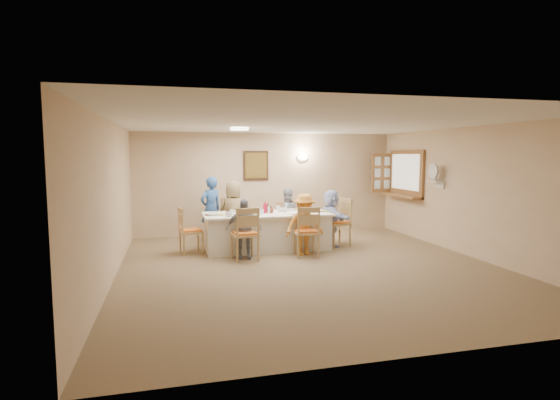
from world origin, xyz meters
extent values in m
plane|color=#846E4F|center=(0.00, 0.00, 0.00)|extent=(7.00, 7.00, 0.00)
plane|color=tan|center=(0.00, 3.50, 1.25)|extent=(6.50, 0.00, 6.50)
plane|color=tan|center=(0.00, -3.50, 1.25)|extent=(6.50, 0.00, 6.50)
plane|color=tan|center=(-3.25, 0.00, 1.25)|extent=(0.00, 7.00, 7.00)
plane|color=tan|center=(3.25, 0.00, 1.25)|extent=(0.00, 7.00, 7.00)
plane|color=white|center=(0.00, 0.00, 2.50)|extent=(7.00, 7.00, 0.00)
cube|color=#432B17|center=(-0.30, 3.47, 1.70)|extent=(0.62, 0.04, 0.72)
cube|color=black|center=(-0.30, 3.45, 1.70)|extent=(0.52, 0.02, 0.62)
ellipsoid|color=white|center=(0.90, 3.44, 1.90)|extent=(0.26, 0.09, 0.18)
cylinder|color=white|center=(-1.00, 1.50, 2.47)|extent=(0.36, 0.36, 0.05)
cube|color=olive|center=(3.21, 2.40, 1.50)|extent=(0.06, 1.50, 1.15)
cube|color=olive|center=(3.09, 2.40, 0.97)|extent=(0.30, 1.50, 0.05)
cube|color=olive|center=(2.95, 3.16, 1.50)|extent=(0.55, 0.04, 1.00)
cube|color=white|center=(3.13, 1.05, 1.40)|extent=(0.22, 0.36, 0.03)
cube|color=silver|center=(-0.42, 1.62, 0.38)|extent=(2.61, 1.10, 0.76)
imported|color=olive|center=(-1.02, 2.30, 0.70)|extent=(0.85, 0.69, 1.41)
imported|color=#999BAB|center=(0.18, 2.30, 0.61)|extent=(0.76, 0.68, 1.22)
imported|color=gray|center=(-1.02, 0.94, 0.57)|extent=(0.72, 0.40, 1.14)
imported|color=orange|center=(0.18, 0.94, 0.61)|extent=(0.89, 0.63, 1.21)
imported|color=#B6C5F4|center=(1.00, 1.62, 0.61)|extent=(1.19, 0.52, 1.22)
imported|color=#3260AD|center=(-1.47, 2.77, 0.74)|extent=(0.84, 0.81, 1.47)
cube|color=#472B19|center=(-1.02, 1.20, 0.76)|extent=(0.37, 0.28, 0.01)
cylinder|color=white|center=(-1.02, 1.20, 0.77)|extent=(0.25, 0.25, 0.02)
cube|color=yellow|center=(-0.84, 1.15, 0.77)|extent=(0.14, 0.14, 0.01)
cube|color=#472B19|center=(0.18, 1.20, 0.76)|extent=(0.33, 0.24, 0.01)
cylinder|color=white|center=(0.18, 1.20, 0.77)|extent=(0.23, 0.23, 0.01)
cube|color=yellow|center=(0.36, 1.15, 0.77)|extent=(0.15, 0.15, 0.01)
cube|color=#472B19|center=(-1.02, 2.04, 0.76)|extent=(0.37, 0.27, 0.01)
cylinder|color=white|center=(-1.02, 2.04, 0.77)|extent=(0.24, 0.24, 0.02)
cube|color=yellow|center=(-0.84, 1.99, 0.77)|extent=(0.15, 0.15, 0.01)
cube|color=#472B19|center=(0.18, 2.04, 0.76)|extent=(0.33, 0.24, 0.01)
cylinder|color=white|center=(0.18, 2.04, 0.77)|extent=(0.26, 0.26, 0.02)
cube|color=yellow|center=(0.36, 1.99, 0.77)|extent=(0.13, 0.13, 0.01)
cube|color=#472B19|center=(-1.52, 1.62, 0.76)|extent=(0.36, 0.26, 0.01)
cylinder|color=white|center=(-1.52, 1.62, 0.77)|extent=(0.23, 0.23, 0.01)
cube|color=yellow|center=(-1.34, 1.57, 0.77)|extent=(0.15, 0.15, 0.01)
cube|color=#472B19|center=(0.70, 1.62, 0.76)|extent=(0.33, 0.25, 0.01)
cylinder|color=white|center=(0.70, 1.62, 0.77)|extent=(0.23, 0.23, 0.01)
cube|color=yellow|center=(0.88, 1.57, 0.77)|extent=(0.14, 0.14, 0.01)
imported|color=white|center=(-1.26, 1.28, 0.81)|extent=(0.14, 0.14, 0.10)
imported|color=white|center=(-0.06, 2.13, 0.80)|extent=(0.16, 0.16, 0.09)
imported|color=white|center=(-0.71, 1.36, 0.79)|extent=(0.27, 0.27, 0.05)
imported|color=white|center=(-0.04, 1.85, 0.79)|extent=(0.21, 0.21, 0.06)
imported|color=#B90F2F|center=(-0.45, 1.65, 0.89)|extent=(0.14, 0.14, 0.25)
imported|color=#5F2F19|center=(-0.39, 1.68, 0.87)|extent=(0.11, 0.11, 0.21)
imported|color=#5F2F19|center=(-0.34, 1.62, 0.83)|extent=(0.18, 0.18, 0.15)
cylinder|color=silver|center=(-0.57, 1.67, 0.82)|extent=(0.07, 0.07, 0.11)
camera|label=1|loc=(-2.33, -7.13, 1.96)|focal=28.00mm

